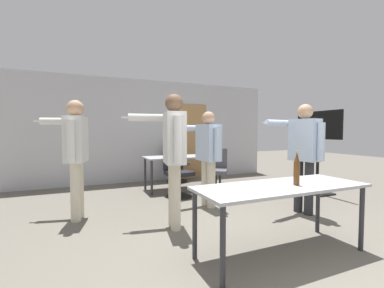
{
  "coord_description": "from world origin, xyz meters",
  "views": [
    {
      "loc": [
        -1.72,
        -1.5,
        1.3
      ],
      "look_at": [
        -0.11,
        2.21,
        1.1
      ],
      "focal_mm": 24.0,
      "sensor_mm": 36.0,
      "label": 1
    }
  ],
  "objects": [
    {
      "name": "ground_plane",
      "position": [
        0.0,
        0.0,
        0.0
      ],
      "size": [
        24.0,
        24.0,
        0.0
      ],
      "primitive_type": "plane",
      "color": "#666056"
    },
    {
      "name": "back_wall",
      "position": [
        0.03,
        5.11,
        1.3
      ],
      "size": [
        6.72,
        0.12,
        2.62
      ],
      "color": "#BCBCC1",
      "rests_on": "ground_plane"
    },
    {
      "name": "conference_table_near",
      "position": [
        0.19,
        0.56,
        0.67
      ],
      "size": [
        1.86,
        0.68,
        0.74
      ],
      "color": "#A8A8AD",
      "rests_on": "ground_plane"
    },
    {
      "name": "conference_table_far",
      "position": [
        0.38,
        3.87,
        0.66
      ],
      "size": [
        1.71,
        0.7,
        0.74
      ],
      "color": "#A8A8AD",
      "rests_on": "ground_plane"
    },
    {
      "name": "tv_screen",
      "position": [
        2.81,
        2.35,
        1.08
      ],
      "size": [
        0.44,
        1.07,
        1.72
      ],
      "rotation": [
        0.0,
        0.0,
        -1.57
      ],
      "color": "black",
      "rests_on": "ground_plane"
    },
    {
      "name": "person_far_watching",
      "position": [
        -0.6,
        1.73,
        1.09
      ],
      "size": [
        0.79,
        0.74,
        1.8
      ],
      "rotation": [
        0.0,
        0.0,
        1.41
      ],
      "color": "beige",
      "rests_on": "ground_plane"
    },
    {
      "name": "person_center_tall",
      "position": [
        1.49,
        1.48,
        1.04
      ],
      "size": [
        0.85,
        0.64,
        1.72
      ],
      "rotation": [
        0.0,
        0.0,
        1.73
      ],
      "color": "#28282D",
      "rests_on": "ground_plane"
    },
    {
      "name": "person_right_polo",
      "position": [
        -1.81,
        2.61,
        1.06
      ],
      "size": [
        0.76,
        0.78,
        1.75
      ],
      "rotation": [
        0.0,
        0.0,
        1.34
      ],
      "color": "beige",
      "rests_on": "ground_plane"
    },
    {
      "name": "person_near_casual",
      "position": [
        0.27,
        2.43,
        0.98
      ],
      "size": [
        0.8,
        0.68,
        1.64
      ],
      "rotation": [
        0.0,
        0.0,
        1.66
      ],
      "color": "beige",
      "rests_on": "ground_plane"
    },
    {
      "name": "office_chair_far_left",
      "position": [
        0.52,
        4.76,
        0.43
      ],
      "size": [
        0.61,
        0.65,
        0.92
      ],
      "rotation": [
        0.0,
        0.0,
        3.51
      ],
      "color": "black",
      "rests_on": "ground_plane"
    },
    {
      "name": "office_chair_near_pushed",
      "position": [
        0.85,
        3.18,
        0.44
      ],
      "size": [
        0.66,
        0.68,
        0.93
      ],
      "rotation": [
        0.0,
        0.0,
        2.54
      ],
      "color": "black",
      "rests_on": "ground_plane"
    },
    {
      "name": "office_chair_mid_tucked",
      "position": [
        0.04,
        3.29,
        0.43
      ],
      "size": [
        0.52,
        0.58,
        0.93
      ],
      "rotation": [
        0.0,
        0.0,
        3.29
      ],
      "color": "black",
      "rests_on": "ground_plane"
    },
    {
      "name": "beer_bottle",
      "position": [
        0.34,
        0.5,
        0.91
      ],
      "size": [
        0.06,
        0.06,
        0.36
      ],
      "color": "#563314",
      "rests_on": "conference_table_near"
    }
  ]
}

